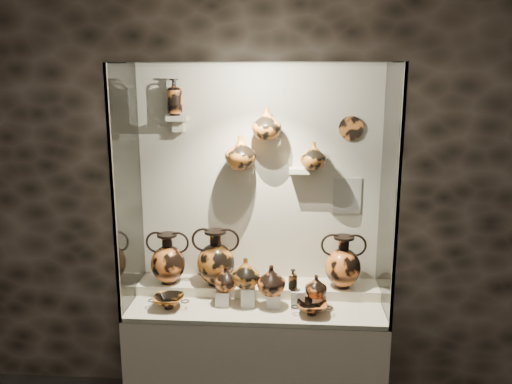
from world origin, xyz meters
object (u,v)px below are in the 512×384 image
jug_b (246,273)px  kylix_left (169,301)px  lekythos_small (293,278)px  ovoid_vase_b (267,124)px  jug_a (226,278)px  lekythos_tall (175,95)px  amphora_mid (216,257)px  ovoid_vase_a (240,152)px  kylix_right (312,307)px  ovoid_vase_c (313,156)px  amphora_left (168,258)px  jug_c (271,280)px  jug_e (316,286)px  amphora_right (343,261)px

jug_b → kylix_left: (-0.50, -0.08, -0.18)m
lekythos_small → ovoid_vase_b: (-0.19, 0.24, 0.99)m
jug_a → lekythos_tall: 1.28m
amphora_mid → ovoid_vase_a: size_ratio=1.79×
jug_a → kylix_right: bearing=-11.2°
lekythos_small → ovoid_vase_b: bearing=132.6°
ovoid_vase_b → ovoid_vase_c: size_ratio=1.14×
amphora_left → amphora_mid: size_ratio=0.92×
ovoid_vase_a → lekythos_small: bearing=-53.7°
ovoid_vase_a → ovoid_vase_b: bearing=-18.3°
lekythos_tall → ovoid_vase_a: bearing=18.5°
jug_c → kylix_left: bearing=-158.2°
amphora_left → jug_c: amphora_left is taller
jug_a → jug_b: 0.14m
jug_e → ovoid_vase_c: bearing=77.6°
jug_a → jug_b: bearing=-1.2°
amphora_right → jug_b: amphora_right is taller
jug_b → amphora_left: bearing=170.0°
amphora_right → lekythos_small: bearing=-159.4°
kylix_left → ovoid_vase_c: size_ratio=1.41×
lekythos_tall → jug_a: bearing=-11.4°
jug_a → amphora_right: bearing=13.4°
amphora_left → kylix_left: amphora_left is taller
jug_b → lekythos_tall: bearing=158.5°
amphora_left → lekythos_small: size_ratio=2.25×
jug_c → ovoid_vase_a: bearing=148.6°
amphora_left → jug_c: (0.73, -0.20, -0.06)m
amphora_mid → jug_b: (0.22, -0.17, -0.04)m
amphora_left → jug_b: amphora_left is taller
jug_b → ovoid_vase_b: ovoid_vase_b is taller
amphora_left → kylix_right: 1.06m
amphora_left → ovoid_vase_b: ovoid_vase_b is taller
jug_c → ovoid_vase_c: 0.87m
lekythos_small → ovoid_vase_b: ovoid_vase_b is taller
ovoid_vase_a → jug_b: bearing=-97.9°
amphora_right → kylix_right: (-0.22, -0.30, -0.20)m
jug_c → jug_e: bearing=15.2°
amphora_right → ovoid_vase_a: 1.03m
amphora_right → kylix_left: 1.21m
kylix_right → ovoid_vase_a: (-0.49, 0.34, 0.95)m
lekythos_small → ovoid_vase_c: (0.13, 0.26, 0.78)m
kylix_right → lekythos_tall: bearing=174.6°
jug_b → ovoid_vase_b: (0.12, 0.23, 0.96)m
amphora_mid → amphora_left: bearing=173.8°
jug_e → jug_a: bearing=159.5°
kylix_left → ovoid_vase_a: 1.09m
ovoid_vase_a → amphora_left: bearing=164.6°
amphora_mid → jug_b: bearing=-43.0°
amphora_left → jug_e: amphora_left is taller
jug_c → ovoid_vase_b: ovoid_vase_b is taller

